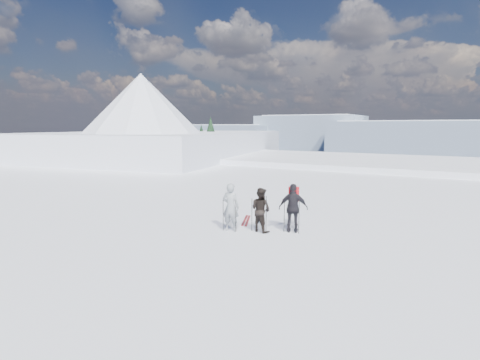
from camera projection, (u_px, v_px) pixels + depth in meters
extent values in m
plane|color=white|center=(410.00, 249.00, 65.13)|extent=(220.00, 208.01, 71.62)
cube|color=white|center=(386.00, 229.00, 37.75)|extent=(180.00, 16.00, 14.00)
plane|color=#202B49|center=(443.00, 174.00, 264.59)|extent=(820.00, 820.00, 0.00)
cube|color=slate|center=(222.00, 137.00, 528.33)|extent=(150.00, 80.00, 34.00)
cube|color=white|center=(222.00, 127.00, 526.29)|extent=(127.50, 70.00, 8.00)
cube|color=slate|center=(311.00, 134.00, 494.39)|extent=(130.00, 80.00, 46.00)
cube|color=white|center=(311.00, 118.00, 491.49)|extent=(110.50, 70.00, 8.00)
cube|color=slate|center=(407.00, 139.00, 410.35)|extent=(160.00, 80.00, 38.00)
cube|color=white|center=(408.00, 124.00, 408.03)|extent=(136.00, 70.00, 8.00)
cube|color=white|center=(161.00, 193.00, 49.54)|extent=(29.19, 35.68, 16.00)
cone|color=white|center=(142.00, 115.00, 41.47)|extent=(18.00, 18.00, 9.00)
cone|color=white|center=(152.00, 145.00, 54.56)|extent=(16.00, 16.00, 8.00)
cube|color=#2D2B28|center=(231.00, 215.00, 54.06)|extent=(21.55, 17.87, 14.25)
cone|color=black|center=(246.00, 176.00, 50.86)|extent=(5.60, 5.60, 10.00)
cone|color=black|center=(241.00, 180.00, 47.79)|extent=(5.60, 5.60, 10.00)
cone|color=black|center=(197.00, 185.00, 46.39)|extent=(5.04, 5.04, 9.00)
cone|color=black|center=(211.00, 164.00, 52.23)|extent=(7.28, 7.28, 13.00)
cone|color=black|center=(220.00, 176.00, 46.98)|extent=(6.16, 6.16, 11.00)
cone|color=black|center=(192.00, 173.00, 50.29)|extent=(6.16, 6.16, 11.00)
cone|color=black|center=(202.00, 165.00, 55.49)|extent=(6.72, 6.72, 12.00)
imported|color=gray|center=(231.00, 207.00, 13.77)|extent=(0.70, 0.51, 1.78)
imported|color=black|center=(261.00, 210.00, 13.68)|extent=(0.92, 0.79, 1.63)
imported|color=black|center=(293.00, 208.00, 13.56)|extent=(1.14, 0.77, 1.79)
cube|color=red|center=(294.00, 176.00, 13.64)|extent=(0.43, 0.33, 0.52)
cylinder|color=black|center=(223.00, 215.00, 13.83)|extent=(0.02, 0.02, 1.16)
cylinder|color=black|center=(236.00, 216.00, 13.61)|extent=(0.02, 0.02, 1.21)
cylinder|color=black|center=(252.00, 215.00, 13.79)|extent=(0.02, 0.02, 1.22)
cylinder|color=black|center=(266.00, 215.00, 13.48)|extent=(0.02, 0.02, 1.36)
cylinder|color=black|center=(284.00, 216.00, 13.64)|extent=(0.02, 0.02, 1.18)
cylinder|color=black|center=(299.00, 217.00, 13.43)|extent=(0.02, 0.02, 1.24)
cube|color=black|center=(245.00, 220.00, 15.36)|extent=(0.72, 1.61, 0.03)
cube|color=black|center=(248.00, 221.00, 15.29)|extent=(0.75, 1.60, 0.03)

